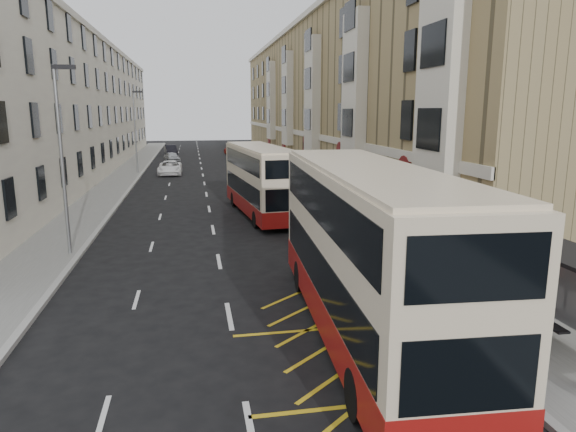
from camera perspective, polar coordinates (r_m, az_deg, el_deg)
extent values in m
plane|color=black|center=(12.85, -5.20, -17.80)|extent=(200.00, 200.00, 0.00)
cube|color=slate|center=(42.57, 1.70, 3.27)|extent=(4.00, 120.00, 0.15)
cube|color=slate|center=(42.13, -19.39, 2.52)|extent=(3.00, 120.00, 0.15)
cube|color=#9B9B96|center=(42.20, -0.96, 3.20)|extent=(0.25, 120.00, 0.15)
cube|color=#9B9B96|center=(41.92, -17.37, 2.61)|extent=(0.25, 120.00, 0.15)
cube|color=#938055|center=(58.86, 5.30, 12.81)|extent=(10.00, 79.00, 15.00)
cube|color=beige|center=(57.74, 0.36, 9.41)|extent=(0.18, 79.00, 0.50)
cube|color=beige|center=(58.33, 0.30, 20.27)|extent=(0.40, 79.00, 0.50)
cube|color=beige|center=(23.69, 16.56, 14.10)|extent=(0.80, 3.20, 10.00)
cube|color=beige|center=(34.82, 7.38, 13.56)|extent=(0.80, 3.20, 10.00)
cube|color=beige|center=(46.39, 2.73, 13.15)|extent=(0.80, 3.20, 10.00)
cube|color=beige|center=(58.14, -0.05, 12.87)|extent=(0.80, 3.20, 10.00)
cube|color=beige|center=(69.97, -1.89, 12.67)|extent=(0.80, 3.20, 10.00)
cube|color=#62100F|center=(27.80, 12.70, 1.85)|extent=(0.20, 1.60, 3.00)
cube|color=#62100F|center=(38.99, 5.78, 4.84)|extent=(0.20, 1.60, 3.00)
cube|color=#62100F|center=(50.55, 1.95, 6.46)|extent=(0.20, 1.60, 3.00)
cube|color=#62100F|center=(62.28, -0.45, 7.45)|extent=(0.20, 1.60, 3.00)
cube|color=#62100F|center=(74.10, -2.10, 8.13)|extent=(0.20, 1.60, 3.00)
cube|color=silver|center=(58.02, -23.50, 10.94)|extent=(9.00, 79.00, 13.00)
cube|color=beige|center=(57.60, -19.44, 17.73)|extent=(0.30, 79.00, 0.50)
cube|color=black|center=(16.32, 21.62, -6.50)|extent=(0.08, 0.08, 2.60)
cube|color=black|center=(17.02, 25.30, -6.07)|extent=(0.08, 0.08, 2.60)
cube|color=black|center=(14.85, 27.98, -3.41)|extent=(1.65, 4.25, 0.10)
cube|color=black|center=(16.10, 26.60, -10.41)|extent=(0.35, 1.60, 0.06)
cylinder|color=#B03018|center=(16.44, 16.38, -8.96)|extent=(0.06, 0.06, 1.00)
cylinder|color=#B03018|center=(19.22, 12.02, -5.71)|extent=(0.06, 0.06, 1.00)
cylinder|color=#B03018|center=(22.13, 8.82, -3.28)|extent=(0.06, 0.06, 1.00)
cube|color=#B03018|center=(19.09, 12.08, -4.34)|extent=(0.05, 6.50, 0.06)
cube|color=#B03018|center=(19.21, 12.02, -5.57)|extent=(0.05, 6.50, 0.06)
cylinder|color=gray|center=(23.88, -23.81, 5.50)|extent=(0.16, 0.16, 8.00)
cube|color=black|center=(23.76, -23.64, 14.94)|extent=(0.90, 0.18, 0.18)
cylinder|color=gray|center=(53.47, -16.60, 8.90)|extent=(0.16, 0.16, 8.00)
cube|color=black|center=(53.42, -16.41, 13.10)|extent=(0.90, 0.18, 0.18)
cube|color=beige|center=(14.30, 8.76, -3.66)|extent=(3.43, 12.26, 4.35)
cube|color=maroon|center=(14.84, 8.56, -9.93)|extent=(3.47, 12.30, 0.99)
cube|color=black|center=(14.45, 8.70, -5.66)|extent=(3.42, 11.30, 1.21)
cube|color=black|center=(14.01, 8.93, 1.68)|extent=(3.42, 11.30, 1.10)
cube|color=beige|center=(13.89, 9.04, 5.22)|extent=(3.30, 11.77, 0.13)
cube|color=black|center=(20.12, 4.00, -0.44)|extent=(2.34, 0.22, 1.43)
cube|color=black|center=(19.77, 4.09, 5.98)|extent=(1.93, 0.20, 0.50)
cube|color=black|center=(9.21, 19.46, -16.31)|extent=(2.34, 0.22, 1.32)
cylinder|color=black|center=(18.26, 1.40, -6.71)|extent=(0.37, 1.12, 1.10)
cylinder|color=black|center=(18.79, 8.98, -6.32)|extent=(0.37, 1.12, 1.10)
cylinder|color=black|center=(11.31, 7.71, -19.07)|extent=(0.37, 1.12, 1.10)
cylinder|color=black|center=(12.14, 19.70, -17.41)|extent=(0.37, 1.12, 1.10)
cube|color=beige|center=(31.07, -3.03, 4.10)|extent=(3.42, 10.67, 3.76)
cube|color=maroon|center=(31.30, -3.00, 1.46)|extent=(3.45, 10.70, 0.86)
cube|color=black|center=(31.14, -3.02, 3.28)|extent=(3.37, 9.84, 1.05)
cube|color=black|center=(30.94, -3.06, 6.25)|extent=(3.37, 9.84, 0.95)
cube|color=beige|center=(30.88, -3.07, 7.64)|extent=(3.28, 10.24, 0.11)
cube|color=black|center=(36.19, -4.94, 4.51)|extent=(2.02, 0.28, 1.24)
cube|color=black|center=(36.00, -4.99, 7.59)|extent=(1.67, 0.24, 0.43)
cube|color=black|center=(26.14, -0.38, 1.77)|extent=(2.02, 0.28, 1.14)
cylinder|color=black|center=(34.37, -6.04, 1.85)|extent=(0.36, 0.97, 0.95)
cylinder|color=black|center=(34.81, -2.55, 2.03)|extent=(0.36, 0.97, 0.95)
cylinder|color=black|center=(27.91, -3.56, -0.40)|extent=(0.36, 0.97, 0.95)
cylinder|color=black|center=(28.45, 0.68, -0.14)|extent=(0.36, 0.97, 0.95)
imported|color=black|center=(15.86, 21.48, -8.61)|extent=(0.71, 0.53, 1.77)
imported|color=black|center=(18.15, 25.37, -6.79)|extent=(0.93, 0.87, 1.53)
imported|color=black|center=(20.07, 11.88, -4.14)|extent=(0.96, 0.84, 1.55)
imported|color=white|center=(52.56, -12.99, 5.25)|extent=(2.28, 4.89, 1.36)
imported|color=#A6A9AD|center=(64.53, -12.75, 6.37)|extent=(2.40, 4.03, 1.29)
imported|color=black|center=(75.46, -12.90, 7.16)|extent=(2.10, 4.50, 1.43)
imported|color=#9E1C11|center=(74.28, -6.15, 7.31)|extent=(2.47, 5.05, 1.41)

